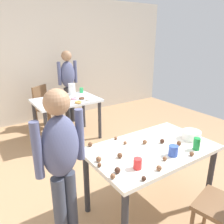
# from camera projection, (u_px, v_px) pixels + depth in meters

# --- Properties ---
(ground_plane) EXTENTS (6.40, 6.40, 0.00)m
(ground_plane) POSITION_uv_depth(u_px,v_px,m) (139.00, 193.00, 2.72)
(ground_plane) COLOR #9E7A56
(wall_back) EXTENTS (6.40, 0.10, 2.60)m
(wall_back) POSITION_uv_depth(u_px,v_px,m) (45.00, 60.00, 4.81)
(wall_back) COLOR #BCB2A3
(wall_back) RESTS_ON ground_plane
(dining_table_near) EXTENTS (1.28, 0.78, 0.75)m
(dining_table_near) POSITION_uv_depth(u_px,v_px,m) (151.00, 156.00, 2.28)
(dining_table_near) COLOR silver
(dining_table_near) RESTS_ON ground_plane
(dining_table_far) EXTENTS (1.10, 0.76, 0.75)m
(dining_table_far) POSITION_uv_depth(u_px,v_px,m) (66.00, 105.00, 3.95)
(dining_table_far) COLOR silver
(dining_table_far) RESTS_ON ground_plane
(chair_far_table) EXTENTS (0.55, 0.55, 0.87)m
(chair_far_table) POSITION_uv_depth(u_px,v_px,m) (45.00, 105.00, 4.48)
(chair_far_table) COLOR brown
(chair_far_table) RESTS_ON ground_plane
(person_girl_near) EXTENTS (0.46, 0.26, 1.47)m
(person_girl_near) POSITION_uv_depth(u_px,v_px,m) (62.00, 161.00, 1.77)
(person_girl_near) COLOR #383D4C
(person_girl_near) RESTS_ON ground_plane
(person_adult_far) EXTENTS (0.46, 0.24, 1.53)m
(person_adult_far) POSITION_uv_depth(u_px,v_px,m) (68.00, 81.00, 4.65)
(person_adult_far) COLOR #28282D
(person_adult_far) RESTS_ON ground_plane
(mixing_bowl) EXTENTS (0.20, 0.20, 0.09)m
(mixing_bowl) POSITION_uv_depth(u_px,v_px,m) (191.00, 135.00, 2.42)
(mixing_bowl) COLOR white
(mixing_bowl) RESTS_ON dining_table_near
(soda_can) EXTENTS (0.07, 0.07, 0.12)m
(soda_can) POSITION_uv_depth(u_px,v_px,m) (197.00, 144.00, 2.19)
(soda_can) COLOR #198438
(soda_can) RESTS_ON dining_table_near
(fork_near) EXTENTS (0.17, 0.02, 0.01)m
(fork_near) POSITION_uv_depth(u_px,v_px,m) (144.00, 155.00, 2.09)
(fork_near) COLOR silver
(fork_near) RESTS_ON dining_table_near
(cup_near_0) EXTENTS (0.07, 0.07, 0.10)m
(cup_near_0) POSITION_uv_depth(u_px,v_px,m) (138.00, 164.00, 1.88)
(cup_near_0) COLOR red
(cup_near_0) RESTS_ON dining_table_near
(cup_near_1) EXTENTS (0.09, 0.09, 0.10)m
(cup_near_1) POSITION_uv_depth(u_px,v_px,m) (173.00, 151.00, 2.08)
(cup_near_1) COLOR #3351B2
(cup_near_1) RESTS_ON dining_table_near
(cake_ball_0) EXTENTS (0.05, 0.05, 0.05)m
(cake_ball_0) POSITION_uv_depth(u_px,v_px,m) (145.00, 142.00, 2.31)
(cake_ball_0) COLOR brown
(cake_ball_0) RESTS_ON dining_table_near
(cake_ball_1) EXTENTS (0.04, 0.04, 0.04)m
(cake_ball_1) POSITION_uv_depth(u_px,v_px,m) (192.00, 154.00, 2.08)
(cake_ball_1) COLOR brown
(cake_ball_1) RESTS_ON dining_table_near
(cake_ball_2) EXTENTS (0.04, 0.04, 0.04)m
(cake_ball_2) POSITION_uv_depth(u_px,v_px,m) (144.00, 178.00, 1.73)
(cake_ball_2) COLOR #3D2319
(cake_ball_2) RESTS_ON dining_table_near
(cake_ball_3) EXTENTS (0.05, 0.05, 0.05)m
(cake_ball_3) POSITION_uv_depth(u_px,v_px,m) (117.00, 170.00, 1.82)
(cake_ball_3) COLOR #3D2319
(cake_ball_3) RESTS_ON dining_table_near
(cake_ball_4) EXTENTS (0.04, 0.04, 0.04)m
(cake_ball_4) POSITION_uv_depth(u_px,v_px,m) (165.00, 159.00, 2.01)
(cake_ball_4) COLOR brown
(cake_ball_4) RESTS_ON dining_table_near
(cake_ball_5) EXTENTS (0.05, 0.05, 0.05)m
(cake_ball_5) POSITION_uv_depth(u_px,v_px,m) (90.00, 144.00, 2.26)
(cake_ball_5) COLOR brown
(cake_ball_5) RESTS_ON dining_table_near
(cake_ball_6) EXTENTS (0.04, 0.04, 0.04)m
(cake_ball_6) POSITION_uv_depth(u_px,v_px,m) (116.00, 138.00, 2.41)
(cake_ball_6) COLOR brown
(cake_ball_6) RESTS_ON dining_table_near
(cake_ball_7) EXTENTS (0.05, 0.05, 0.05)m
(cake_ball_7) POSITION_uv_depth(u_px,v_px,m) (99.00, 159.00, 1.99)
(cake_ball_7) COLOR brown
(cake_ball_7) RESTS_ON dining_table_near
(cake_ball_8) EXTENTS (0.04, 0.04, 0.04)m
(cake_ball_8) POSITION_uv_depth(u_px,v_px,m) (125.00, 143.00, 2.31)
(cake_ball_8) COLOR brown
(cake_ball_8) RESTS_ON dining_table_near
(cake_ball_9) EXTENTS (0.04, 0.04, 0.04)m
(cake_ball_9) POSITION_uv_depth(u_px,v_px,m) (99.00, 165.00, 1.91)
(cake_ball_9) COLOR brown
(cake_ball_9) RESTS_ON dining_table_near
(cake_ball_10) EXTENTS (0.05, 0.05, 0.05)m
(cake_ball_10) POSITION_uv_depth(u_px,v_px,m) (120.00, 155.00, 2.05)
(cake_ball_10) COLOR brown
(cake_ball_10) RESTS_ON dining_table_near
(cake_ball_11) EXTENTS (0.05, 0.05, 0.05)m
(cake_ball_11) POSITION_uv_depth(u_px,v_px,m) (179.00, 143.00, 2.28)
(cake_ball_11) COLOR brown
(cake_ball_11) RESTS_ON dining_table_near
(cake_ball_12) EXTENTS (0.05, 0.05, 0.05)m
(cake_ball_12) POSITION_uv_depth(u_px,v_px,m) (159.00, 168.00, 1.86)
(cake_ball_12) COLOR brown
(cake_ball_12) RESTS_ON dining_table_near
(cake_ball_13) EXTENTS (0.05, 0.05, 0.05)m
(cake_ball_13) POSITION_uv_depth(u_px,v_px,m) (162.00, 141.00, 2.33)
(cake_ball_13) COLOR #3D2319
(cake_ball_13) RESTS_ON dining_table_near
(cake_ball_14) EXTENTS (0.04, 0.04, 0.04)m
(cake_ball_14) POSITION_uv_depth(u_px,v_px,m) (113.00, 176.00, 1.76)
(cake_ball_14) COLOR brown
(cake_ball_14) RESTS_ON dining_table_near
(pitcher_far) EXTENTS (0.13, 0.13, 0.22)m
(pitcher_far) POSITION_uv_depth(u_px,v_px,m) (72.00, 89.00, 4.19)
(pitcher_far) COLOR white
(pitcher_far) RESTS_ON dining_table_far
(cup_far_0) EXTENTS (0.07, 0.07, 0.10)m
(cup_far_0) POSITION_uv_depth(u_px,v_px,m) (81.00, 90.00, 4.35)
(cup_far_0) COLOR green
(cup_far_0) RESTS_ON dining_table_far
(cup_far_1) EXTENTS (0.08, 0.08, 0.11)m
(cup_far_1) POSITION_uv_depth(u_px,v_px,m) (52.00, 100.00, 3.68)
(cup_far_1) COLOR yellow
(cup_far_1) RESTS_ON dining_table_far
(donut_far_0) EXTENTS (0.10, 0.10, 0.03)m
(donut_far_0) POSITION_uv_depth(u_px,v_px,m) (82.00, 98.00, 3.92)
(donut_far_0) COLOR brown
(donut_far_0) RESTS_ON dining_table_far
(donut_far_1) EXTENTS (0.11, 0.11, 0.03)m
(donut_far_1) POSITION_uv_depth(u_px,v_px,m) (62.00, 99.00, 3.90)
(donut_far_1) COLOR gold
(donut_far_1) RESTS_ON dining_table_far
(donut_far_2) EXTENTS (0.12, 0.12, 0.04)m
(donut_far_2) POSITION_uv_depth(u_px,v_px,m) (78.00, 102.00, 3.69)
(donut_far_2) COLOR gold
(donut_far_2) RESTS_ON dining_table_far
(donut_far_3) EXTENTS (0.11, 0.11, 0.03)m
(donut_far_3) POSITION_uv_depth(u_px,v_px,m) (89.00, 100.00, 3.85)
(donut_far_3) COLOR white
(donut_far_3) RESTS_ON dining_table_far
(donut_far_4) EXTENTS (0.12, 0.12, 0.04)m
(donut_far_4) POSITION_uv_depth(u_px,v_px,m) (74.00, 99.00, 3.90)
(donut_far_4) COLOR pink
(donut_far_4) RESTS_ON dining_table_far
(donut_far_5) EXTENTS (0.12, 0.12, 0.03)m
(donut_far_5) POSITION_uv_depth(u_px,v_px,m) (59.00, 96.00, 4.10)
(donut_far_5) COLOR pink
(donut_far_5) RESTS_ON dining_table_far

